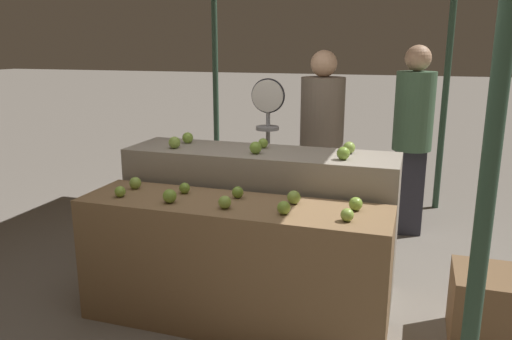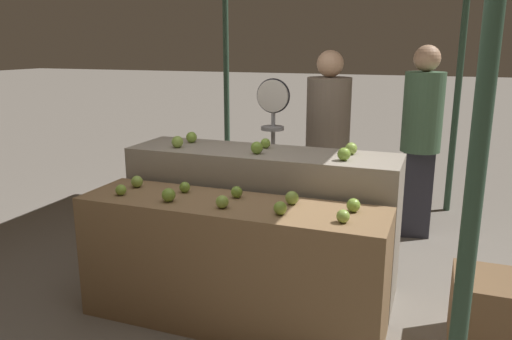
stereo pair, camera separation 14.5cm
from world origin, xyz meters
TOP-DOWN VIEW (x-y plane):
  - ground_plane at (0.00, 0.00)m, footprint 60.00×60.00m
  - display_counter_front at (0.00, 0.00)m, footprint 2.01×0.55m
  - display_counter_back at (0.00, 0.60)m, footprint 2.01×0.55m
  - apple_front_0 at (-0.74, -0.10)m, footprint 0.07×0.07m
  - apple_front_1 at (-0.37, -0.12)m, footprint 0.09×0.09m
  - apple_front_2 at (-0.00, -0.11)m, footprint 0.08×0.08m
  - apple_front_3 at (0.37, -0.11)m, footprint 0.08×0.08m
  - apple_front_4 at (0.74, -0.11)m, footprint 0.08×0.08m
  - apple_front_5 at (-0.75, 0.10)m, footprint 0.08×0.08m
  - apple_front_6 at (-0.38, 0.10)m, footprint 0.07×0.07m
  - apple_front_7 at (-0.00, 0.12)m, footprint 0.08×0.08m
  - apple_front_8 at (0.38, 0.11)m, footprint 0.09×0.09m
  - apple_front_9 at (0.77, 0.10)m, footprint 0.08×0.08m
  - apple_back_0 at (-0.64, 0.49)m, footprint 0.09×0.09m
  - apple_back_1 at (0.00, 0.49)m, footprint 0.09×0.09m
  - apple_back_2 at (0.62, 0.49)m, footprint 0.09×0.09m
  - apple_back_3 at (-0.63, 0.70)m, footprint 0.09×0.09m
  - apple_back_4 at (-0.01, 0.70)m, footprint 0.07×0.07m
  - apple_back_5 at (0.63, 0.71)m, footprint 0.09×0.09m
  - produce_scale at (-0.15, 1.28)m, footprint 0.30×0.20m
  - person_vendor_at_scale at (0.27, 1.59)m, footprint 0.53×0.53m
  - person_customer_left at (1.05, 2.08)m, footprint 0.42×0.42m
  - wooden_crate_side at (1.60, 0.27)m, footprint 0.47×0.47m

SIDE VIEW (x-z plane):
  - ground_plane at x=0.00m, z-range 0.00..0.00m
  - wooden_crate_side at x=1.60m, z-range 0.00..0.47m
  - display_counter_front at x=0.00m, z-range 0.00..0.84m
  - display_counter_back at x=0.00m, z-range 0.00..1.06m
  - apple_front_0 at x=-0.74m, z-range 0.84..0.92m
  - apple_front_6 at x=-0.38m, z-range 0.84..0.92m
  - apple_front_4 at x=0.74m, z-range 0.84..0.92m
  - apple_front_7 at x=0.00m, z-range 0.84..0.92m
  - apple_front_2 at x=0.00m, z-range 0.84..0.92m
  - apple_front_3 at x=0.37m, z-range 0.84..0.92m
  - apple_front_9 at x=0.77m, z-range 0.84..0.93m
  - apple_front_5 at x=-0.75m, z-range 0.84..0.93m
  - apple_front_8 at x=0.38m, z-range 0.84..0.93m
  - apple_front_1 at x=-0.37m, z-range 0.84..0.93m
  - person_vendor_at_scale at x=0.27m, z-range 0.13..1.91m
  - person_customer_left at x=1.05m, z-range 0.15..1.97m
  - apple_back_4 at x=-0.01m, z-range 1.06..1.14m
  - apple_back_5 at x=0.63m, z-range 1.06..1.15m
  - apple_back_3 at x=-0.63m, z-range 1.06..1.15m
  - apple_back_1 at x=0.00m, z-range 1.06..1.15m
  - apple_back_2 at x=0.62m, z-range 1.06..1.15m
  - apple_back_0 at x=-0.64m, z-range 1.06..1.15m
  - produce_scale at x=-0.15m, z-range 0.36..1.90m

